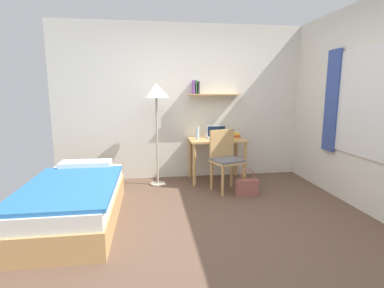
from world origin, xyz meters
TOP-DOWN VIEW (x-y plane):
  - ground_plane at (0.00, 0.00)m, footprint 5.28×5.28m
  - wall_back at (0.00, 2.02)m, footprint 4.40×0.27m
  - wall_right at (2.02, 0.04)m, footprint 0.10×4.40m
  - bed at (-1.51, 0.37)m, footprint 0.98×1.88m
  - desk at (0.48, 1.70)m, footprint 0.93×0.58m
  - desk_chair at (0.50, 1.19)m, footprint 0.54×0.50m
  - standing_lamp at (-0.51, 1.59)m, footprint 0.40×0.40m
  - laptop at (0.50, 1.80)m, footprint 0.34×0.21m
  - water_bottle at (0.15, 1.70)m, footprint 0.06×0.06m
  - book_stack at (0.78, 1.75)m, footprint 0.19×0.25m
  - handbag at (0.75, 0.90)m, footprint 0.32×0.11m

SIDE VIEW (x-z plane):
  - ground_plane at x=0.00m, z-range 0.00..0.00m
  - handbag at x=0.75m, z-range -0.07..0.33m
  - bed at x=-1.51m, z-range -0.03..0.51m
  - desk_chair at x=0.50m, z-range 0.05..0.97m
  - desk at x=0.48m, z-range 0.22..0.93m
  - book_stack at x=0.78m, z-range 0.71..0.80m
  - laptop at x=0.50m, z-range 0.66..0.87m
  - water_bottle at x=0.15m, z-range 0.71..0.92m
  - wall_back at x=0.00m, z-range 0.00..2.60m
  - wall_right at x=2.02m, z-range 0.00..2.60m
  - standing_lamp at x=-0.51m, z-range 0.61..2.23m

